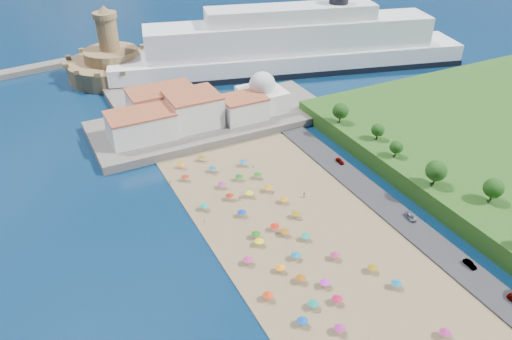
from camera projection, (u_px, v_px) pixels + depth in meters
ground at (286, 245)px, 130.18m from camera, size 700.00×700.00×0.00m
terrace at (213, 121)px, 188.36m from camera, size 90.00×36.00×3.00m
jetty at (131, 98)px, 206.54m from camera, size 18.00×70.00×2.40m
waterfront_buildings at (178, 111)px, 180.46m from camera, size 57.00×29.00×11.00m
domed_building at (262, 95)px, 190.54m from camera, size 16.00×16.00×15.00m
fortress at (112, 63)px, 226.29m from camera, size 40.00×40.00×32.40m
cruise_ship at (290, 48)px, 232.04m from camera, size 167.32×66.08×36.41m
beach_parasols at (304, 266)px, 120.33m from camera, size 31.79×117.78×2.20m
beachgoers at (281, 245)px, 128.50m from camera, size 34.88×99.82×1.81m
parked_cars at (429, 231)px, 132.76m from camera, size 2.39×72.26×1.40m
hillside_trees at (459, 186)px, 135.09m from camera, size 17.41×107.31×7.74m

